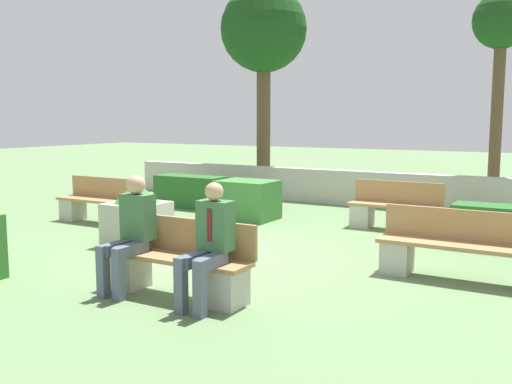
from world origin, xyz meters
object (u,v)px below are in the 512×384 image
at_px(bench_left_side, 462,253).
at_px(person_seated_man, 209,239).
at_px(planter_corner_left, 137,215).
at_px(tree_leftmost, 264,33).
at_px(bench_front, 178,267).
at_px(tree_center_left, 501,33).
at_px(person_seated_woman, 131,228).
at_px(bench_right_side, 395,212).
at_px(bench_back, 99,205).

relative_size(bench_left_side, person_seated_man, 1.55).
bearing_deg(planter_corner_left, tree_leftmost, 102.70).
distance_m(bench_front, tree_center_left, 9.56).
xyz_separation_m(bench_front, tree_center_left, (2.21, 8.60, 3.54)).
xyz_separation_m(tree_leftmost, tree_center_left, (6.00, -0.16, -0.46)).
bearing_deg(person_seated_woman, bench_left_side, 36.38).
relative_size(bench_right_side, person_seated_woman, 1.23).
xyz_separation_m(planter_corner_left, tree_leftmost, (-1.57, 6.95, 3.85)).
xyz_separation_m(person_seated_woman, planter_corner_left, (-1.65, 1.95, -0.28)).
distance_m(bench_front, planter_corner_left, 2.87).
height_order(person_seated_man, tree_leftmost, tree_leftmost).
bearing_deg(bench_right_side, person_seated_woman, -115.92).
relative_size(person_seated_man, person_seated_woman, 0.98).
height_order(bench_front, bench_back, same).
xyz_separation_m(bench_left_side, person_seated_man, (-2.17, -2.41, 0.39)).
bearing_deg(tree_center_left, bench_left_side, -85.55).
height_order(bench_left_side, person_seated_man, person_seated_man).
bearing_deg(bench_left_side, tree_center_left, 94.18).
bearing_deg(bench_left_side, tree_leftmost, 134.72).
height_order(bench_right_side, planter_corner_left, planter_corner_left).
height_order(person_seated_woman, planter_corner_left, person_seated_woman).
relative_size(bench_back, person_seated_woman, 1.36).
xyz_separation_m(planter_corner_left, tree_center_left, (4.43, 6.80, 3.39)).
xyz_separation_m(bench_right_side, planter_corner_left, (-3.22, -3.32, 0.15)).
height_order(bench_front, bench_left_side, same).
xyz_separation_m(bench_left_side, tree_center_left, (-0.49, 6.33, 3.53)).
height_order(bench_left_side, bench_right_side, same).
relative_size(bench_right_side, tree_leftmost, 0.30).
xyz_separation_m(bench_front, person_seated_man, (0.53, -0.14, 0.40)).
bearing_deg(planter_corner_left, bench_back, 150.19).
bearing_deg(bench_front, tree_leftmost, 113.38).
bearing_deg(bench_right_side, bench_front, -110.37).
bearing_deg(bench_front, bench_left_side, 40.06).
relative_size(bench_left_side, tree_center_left, 0.44).
distance_m(bench_left_side, tree_leftmost, 10.00).
distance_m(bench_left_side, person_seated_man, 3.27).
height_order(planter_corner_left, tree_leftmost, tree_leftmost).
relative_size(person_seated_man, planter_corner_left, 1.29).
bearing_deg(bench_back, planter_corner_left, -32.34).
distance_m(bench_right_side, tree_leftmost, 7.22).
height_order(bench_front, person_seated_woman, person_seated_woman).
height_order(bench_left_side, tree_center_left, tree_center_left).
bearing_deg(person_seated_woman, person_seated_man, -0.20).
bearing_deg(bench_back, tree_center_left, 38.98).
xyz_separation_m(bench_front, bench_left_side, (2.70, 2.27, 0.01)).
xyz_separation_m(bench_right_side, tree_leftmost, (-4.79, 3.63, 4.00)).
bearing_deg(person_seated_man, planter_corner_left, 144.71).
relative_size(bench_right_side, tree_center_left, 0.35).
bearing_deg(person_seated_man, bench_front, 165.15).
height_order(bench_right_side, tree_center_left, tree_center_left).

